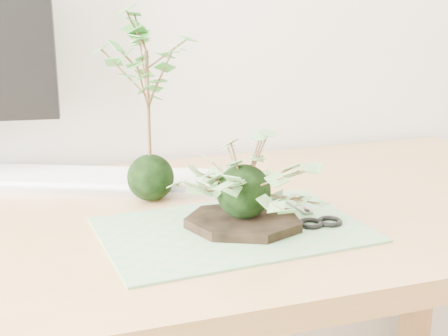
% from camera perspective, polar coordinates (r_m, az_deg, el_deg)
% --- Properties ---
extents(desk, '(1.60, 0.70, 0.74)m').
position_cam_1_polar(desk, '(1.08, -5.20, -8.70)').
color(desk, tan).
rests_on(desk, ground_plane).
extents(cutting_mat, '(0.42, 0.29, 0.00)m').
position_cam_1_polar(cutting_mat, '(0.98, 0.84, -5.67)').
color(cutting_mat, '#5F9962').
rests_on(cutting_mat, desk).
extents(stone_dish, '(0.25, 0.25, 0.01)m').
position_cam_1_polar(stone_dish, '(0.98, 1.78, -4.95)').
color(stone_dish, black).
rests_on(stone_dish, cutting_mat).
extents(ivy_kokedama, '(0.27, 0.27, 0.17)m').
position_cam_1_polar(ivy_kokedama, '(0.96, 1.83, 0.13)').
color(ivy_kokedama, black).
rests_on(ivy_kokedama, stone_dish).
extents(maple_kokedama, '(0.20, 0.20, 0.35)m').
position_cam_1_polar(maple_kokedama, '(1.08, -7.08, 9.51)').
color(maple_kokedama, black).
rests_on(maple_kokedama, desk).
extents(keyboard, '(0.52, 0.34, 0.02)m').
position_cam_1_polar(keyboard, '(1.24, -12.07, -1.02)').
color(keyboard, '#B0B1BC').
rests_on(keyboard, desk).
extents(scissors, '(0.08, 0.17, 0.01)m').
position_cam_1_polar(scissors, '(1.02, 8.37, -4.54)').
color(scissors, gray).
rests_on(scissors, cutting_mat).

